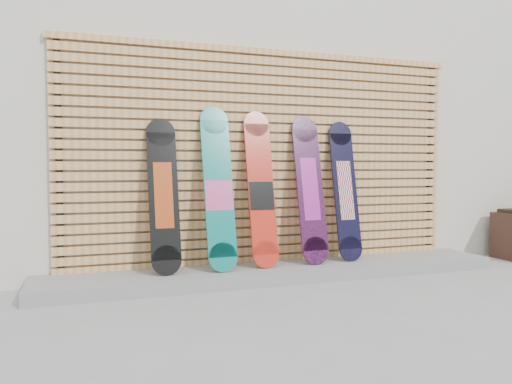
{
  "coord_description": "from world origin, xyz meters",
  "views": [
    {
      "loc": [
        -1.97,
        -3.85,
        1.11
      ],
      "look_at": [
        -0.37,
        0.75,
        0.85
      ],
      "focal_mm": 35.0,
      "sensor_mm": 36.0,
      "label": 1
    }
  ],
  "objects_px": {
    "snowboard_0": "(163,195)",
    "snowboard_2": "(261,189)",
    "snowboard_3": "(310,189)",
    "snowboard_4": "(345,190)",
    "snowboard_1": "(218,189)"
  },
  "relations": [
    {
      "from": "snowboard_0",
      "to": "snowboard_2",
      "type": "xyz_separation_m",
      "value": [
        0.96,
        -0.0,
        0.04
      ]
    },
    {
      "from": "snowboard_3",
      "to": "snowboard_4",
      "type": "xyz_separation_m",
      "value": [
        0.42,
        0.02,
        -0.02
      ]
    },
    {
      "from": "snowboard_2",
      "to": "snowboard_3",
      "type": "xyz_separation_m",
      "value": [
        0.53,
        0.0,
        -0.0
      ]
    },
    {
      "from": "snowboard_4",
      "to": "snowboard_0",
      "type": "bearing_deg",
      "value": -179.27
    },
    {
      "from": "snowboard_0",
      "to": "snowboard_1",
      "type": "height_order",
      "value": "snowboard_1"
    },
    {
      "from": "snowboard_1",
      "to": "snowboard_4",
      "type": "relative_size",
      "value": 1.07
    },
    {
      "from": "snowboard_1",
      "to": "snowboard_2",
      "type": "distance_m",
      "value": 0.44
    },
    {
      "from": "snowboard_0",
      "to": "snowboard_1",
      "type": "xyz_separation_m",
      "value": [
        0.52,
        -0.02,
        0.05
      ]
    },
    {
      "from": "snowboard_3",
      "to": "snowboard_4",
      "type": "relative_size",
      "value": 1.03
    },
    {
      "from": "snowboard_0",
      "to": "snowboard_3",
      "type": "relative_size",
      "value": 0.95
    },
    {
      "from": "snowboard_3",
      "to": "snowboard_1",
      "type": "bearing_deg",
      "value": -178.6
    },
    {
      "from": "snowboard_0",
      "to": "snowboard_2",
      "type": "relative_size",
      "value": 0.93
    },
    {
      "from": "snowboard_1",
      "to": "snowboard_2",
      "type": "relative_size",
      "value": 1.02
    },
    {
      "from": "snowboard_3",
      "to": "snowboard_4",
      "type": "height_order",
      "value": "snowboard_3"
    },
    {
      "from": "snowboard_1",
      "to": "snowboard_3",
      "type": "distance_m",
      "value": 0.97
    }
  ]
}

